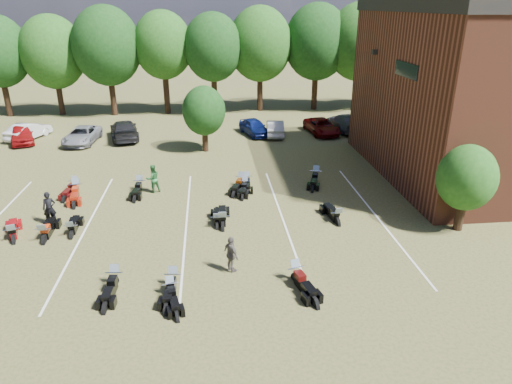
{
  "coord_description": "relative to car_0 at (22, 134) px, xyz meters",
  "views": [
    {
      "loc": [
        -1.61,
        -18.19,
        10.44
      ],
      "look_at": [
        0.69,
        4.0,
        1.2
      ],
      "focal_mm": 32.0,
      "sensor_mm": 36.0,
      "label": 1
    }
  ],
  "objects": [
    {
      "name": "motorcycle_20",
      "position": [
        21.66,
        -10.91,
        -0.72
      ],
      "size": [
        1.5,
        2.56,
        1.36
      ],
      "primitive_type": null,
      "rotation": [
        0.0,
        0.0,
        -0.32
      ],
      "color": "black",
      "rests_on": "ground"
    },
    {
      "name": "ground",
      "position": [
        16.71,
        -19.26,
        -0.72
      ],
      "size": [
        160.0,
        160.0,
        0.0
      ],
      "primitive_type": "plane",
      "color": "brown",
      "rests_on": "ground"
    },
    {
      "name": "motorcycle_5",
      "position": [
        18.33,
        -21.99,
        -0.72
      ],
      "size": [
        1.31,
        2.49,
        1.32
      ],
      "primitive_type": null,
      "rotation": [
        0.0,
        0.0,
        0.24
      ],
      "color": "black",
      "rests_on": "ground"
    },
    {
      "name": "car_1",
      "position": [
        0.13,
        1.09,
        -0.03
      ],
      "size": [
        2.86,
        4.39,
        1.37
      ],
      "primitive_type": "imported",
      "rotation": [
        0.0,
        0.0,
        2.77
      ],
      "color": "#BABBBF",
      "rests_on": "ground"
    },
    {
      "name": "young_tree_midfield",
      "position": [
        14.71,
        -3.76,
        2.38
      ],
      "size": [
        3.2,
        3.2,
        4.7
      ],
      "color": "black",
      "rests_on": "ground"
    },
    {
      "name": "motorcycle_16",
      "position": [
        10.77,
        -11.4,
        -0.72
      ],
      "size": [
        0.86,
        2.35,
        1.29
      ],
      "primitive_type": null,
      "rotation": [
        0.0,
        0.0,
        -0.05
      ],
      "color": "black",
      "rests_on": "ground"
    },
    {
      "name": "motorcycle_18",
      "position": [
        17.07,
        -11.94,
        -0.72
      ],
      "size": [
        1.0,
        2.15,
        1.15
      ],
      "primitive_type": null,
      "rotation": [
        0.0,
        0.0,
        -0.17
      ],
      "color": "black",
      "rests_on": "ground"
    },
    {
      "name": "parking_lines",
      "position": [
        13.71,
        -16.26,
        -0.71
      ],
      "size": [
        20.1,
        14.0,
        0.01
      ],
      "color": "silver",
      "rests_on": "ground"
    },
    {
      "name": "car_5",
      "position": [
        20.63,
        0.07,
        -0.06
      ],
      "size": [
        1.78,
        4.1,
        1.31
      ],
      "primitive_type": "imported",
      "rotation": [
        0.0,
        0.0,
        3.04
      ],
      "color": "#A2A19D",
      "rests_on": "ground"
    },
    {
      "name": "motorcycle_3",
      "position": [
        11.1,
        -21.53,
        -0.72
      ],
      "size": [
        0.83,
        2.27,
        1.25
      ],
      "primitive_type": null,
      "rotation": [
        0.0,
        0.0,
        -0.05
      ],
      "color": "black",
      "rests_on": "ground"
    },
    {
      "name": "motorcycle_19",
      "position": [
        17.28,
        -11.19,
        -0.72
      ],
      "size": [
        0.82,
        2.15,
        1.17
      ],
      "primitive_type": null,
      "rotation": [
        0.0,
        0.0,
        -0.07
      ],
      "color": "black",
      "rests_on": "ground"
    },
    {
      "name": "motorcycle_4",
      "position": [
        13.42,
        -21.88,
        -0.72
      ],
      "size": [
        0.92,
        2.25,
        1.22
      ],
      "primitive_type": null,
      "rotation": [
        0.0,
        0.0,
        -0.1
      ],
      "color": "black",
      "rests_on": "ground"
    },
    {
      "name": "person_grey",
      "position": [
        15.78,
        -20.95,
        0.09
      ],
      "size": [
        0.81,
        1.01,
        1.61
      ],
      "primitive_type": "imported",
      "rotation": [
        0.0,
        0.0,
        2.1
      ],
      "color": "#544D48",
      "rests_on": "ground"
    },
    {
      "name": "car_6",
      "position": [
        24.71,
        0.24,
        -0.08
      ],
      "size": [
        2.67,
        4.81,
        1.27
      ],
      "primitive_type": "imported",
      "rotation": [
        0.0,
        0.0,
        0.12
      ],
      "color": "#530404",
      "rests_on": "ground"
    },
    {
      "name": "car_0",
      "position": [
        0.0,
        0.0,
        0.0
      ],
      "size": [
        3.01,
        4.52,
        1.43
      ],
      "primitive_type": "imported",
      "rotation": [
        0.0,
        0.0,
        0.35
      ],
      "color": "maroon",
      "rests_on": "ground"
    },
    {
      "name": "motorcycle_13",
      "position": [
        21.39,
        -17.07,
        -0.72
      ],
      "size": [
        1.04,
        2.45,
        1.32
      ],
      "primitive_type": null,
      "rotation": [
        0.0,
        0.0,
        3.26
      ],
      "color": "black",
      "rests_on": "ground"
    },
    {
      "name": "motorcycle_10",
      "position": [
        15.27,
        -16.83,
        -0.72
      ],
      "size": [
        0.7,
        2.11,
        1.17
      ],
      "primitive_type": null,
      "rotation": [
        0.0,
        0.0,
        3.13
      ],
      "color": "black",
      "rests_on": "ground"
    },
    {
      "name": "motorcycle_8",
      "position": [
        7.12,
        -17.49,
        -0.72
      ],
      "size": [
        0.89,
        2.48,
        1.36
      ],
      "primitive_type": null,
      "rotation": [
        0.0,
        0.0,
        3.19
      ],
      "color": "black",
      "rests_on": "ground"
    },
    {
      "name": "motorcycle_9",
      "position": [
        8.26,
        -17.11,
        -0.72
      ],
      "size": [
        0.84,
        2.23,
        1.22
      ],
      "primitive_type": null,
      "rotation": [
        0.0,
        0.0,
        3.21
      ],
      "color": "black",
      "rests_on": "ground"
    },
    {
      "name": "car_3",
      "position": [
        8.02,
        0.35,
        0.04
      ],
      "size": [
        3.21,
        5.56,
        1.52
      ],
      "primitive_type": "imported",
      "rotation": [
        0.0,
        0.0,
        3.36
      ],
      "color": "black",
      "rests_on": "ground"
    },
    {
      "name": "motorcycle_15",
      "position": [
        7.17,
        -11.77,
        -0.72
      ],
      "size": [
        1.2,
        2.6,
        1.4
      ],
      "primitive_type": null,
      "rotation": [
        0.0,
        0.0,
        0.16
      ],
      "color": "maroon",
      "rests_on": "ground"
    },
    {
      "name": "motorcycle_17",
      "position": [
        16.88,
        -11.39,
        -0.72
      ],
      "size": [
        1.45,
        2.42,
        1.28
      ],
      "primitive_type": null,
      "rotation": [
        0.0,
        0.0,
        -0.33
      ],
      "color": "black",
      "rests_on": "ground"
    },
    {
      "name": "young_tree_near_building",
      "position": [
        27.21,
        -18.26,
        2.04
      ],
      "size": [
        2.8,
        2.8,
        4.16
      ],
      "color": "black",
      "rests_on": "ground"
    },
    {
      "name": "motorcycle_2",
      "position": [
        13.36,
        -22.47,
        -0.72
      ],
      "size": [
        1.06,
        2.12,
        1.13
      ],
      "primitive_type": null,
      "rotation": [
        0.0,
        0.0,
        0.21
      ],
      "color": "black",
      "rests_on": "ground"
    },
    {
      "name": "person_black",
      "position": [
        6.87,
        -15.53,
        0.15
      ],
      "size": [
        0.7,
        0.52,
        1.73
      ],
      "primitive_type": "imported",
      "rotation": [
        0.0,
        0.0,
        0.19
      ],
      "color": "black",
      "rests_on": "ground"
    },
    {
      "name": "tree_line",
      "position": [
        15.71,
        9.74,
        5.6
      ],
      "size": [
        56.0,
        6.0,
        9.79
      ],
      "color": "black",
      "rests_on": "ground"
    },
    {
      "name": "car_7",
      "position": [
        27.01,
        1.09,
        0.02
      ],
      "size": [
        2.47,
        5.2,
        1.46
      ],
      "primitive_type": "imported",
      "rotation": [
        0.0,
        0.0,
        3.23
      ],
      "color": "#3D3D42",
      "rests_on": "ground"
    },
    {
      "name": "person_green",
      "position": [
        11.62,
        -11.73,
        0.14
      ],
      "size": [
        1.03,
        0.94,
        1.71
      ],
      "primitive_type": "imported",
      "rotation": [
        0.0,
        0.0,
        3.58
      ],
      "color": "#276831",
      "rests_on": "ground"
    },
    {
      "name": "motorcycle_14",
      "position": [
        6.87,
        -11.03,
        -0.72
      ],
      "size": [
        0.98,
        2.33,
        1.26
      ],
      "primitive_type": null,
      "rotation": [
        0.0,
        0.0,
        -0.12
      ],
      "color": "#40090A",
      "rests_on": "ground"
    },
    {
      "name": "motorcycle_11",
      "position": [
        15.55,
        -16.99,
        -0.72
      ],
      "size": [
        0.85,
        2.52,
        1.39
      ],
      "primitive_type": null,
      "rotation": [
        0.0,
        0.0,
        3.12
      ],
      "color": "black",
      "rests_on": "ground"
    },
    {
      "name": "car_4",
      "position": [
        18.9,
        0.44,
        -0.03
      ],
      "size": [
        2.75,
        4.31,
        1.37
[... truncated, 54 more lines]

